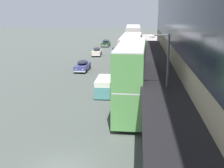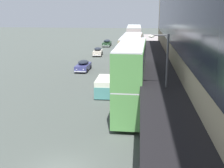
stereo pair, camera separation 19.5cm
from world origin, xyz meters
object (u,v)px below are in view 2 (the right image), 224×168
object	(u,v)px
sedan_trailing_near	(83,66)
fire_hydrant	(156,100)
vw_van	(105,85)
sedan_oncoming_rear	(107,43)
street_lamp	(164,79)
transit_bus_kerbside_rear	(134,42)
transit_bus_kerbside_far	(131,56)
sedan_second_near	(117,51)
sedan_lead_mid	(98,52)
transit_bus_kerbside_front	(131,76)
pedestrian_at_kerb	(176,112)

from	to	relation	value
sedan_trailing_near	fire_hydrant	world-z (taller)	sedan_trailing_near
vw_van	fire_hydrant	world-z (taller)	vw_van
sedan_oncoming_rear	street_lamp	size ratio (longest dim) A/B	0.64
transit_bus_kerbside_rear	transit_bus_kerbside_far	xyz separation A→B (m)	(-0.03, -15.26, -0.12)
sedan_oncoming_rear	sedan_second_near	bearing A→B (deg)	-75.18
sedan_lead_mid	street_lamp	bearing A→B (deg)	-75.40
sedan_trailing_near	vw_van	xyz separation A→B (m)	(4.74, -12.83, 0.29)
transit_bus_kerbside_front	pedestrian_at_kerb	xyz separation A→B (m)	(3.97, -2.82, -2.34)
transit_bus_kerbside_rear	pedestrian_at_kerb	xyz separation A→B (m)	(4.27, -32.18, -2.13)
fire_hydrant	vw_van	bearing A→B (deg)	149.67
sedan_second_near	fire_hydrant	bearing A→B (deg)	-78.96
sedan_oncoming_rear	transit_bus_kerbside_far	bearing A→B (deg)	-78.50
transit_bus_kerbside_front	fire_hydrant	xyz separation A→B (m)	(2.56, 2.44, -3.02)
transit_bus_kerbside_front	sedan_second_near	distance (m)	35.29
sedan_oncoming_rear	sedan_second_near	world-z (taller)	sedan_oncoming_rear
sedan_lead_mid	sedan_oncoming_rear	distance (m)	14.59
vw_van	sedan_lead_mid	bearing A→B (deg)	99.17
transit_bus_kerbside_rear	transit_bus_kerbside_far	world-z (taller)	transit_bus_kerbside_rear
sedan_oncoming_rear	fire_hydrant	xyz separation A→B (m)	(9.76, -45.42, -0.30)
sedan_oncoming_rear	street_lamp	world-z (taller)	street_lamp
sedan_trailing_near	transit_bus_kerbside_front	bearing A→B (deg)	-67.14
transit_bus_kerbside_rear	vw_van	xyz separation A→B (m)	(-2.78, -23.62, -2.21)
vw_van	sedan_trailing_near	bearing A→B (deg)	110.30
transit_bus_kerbside_rear	sedan_lead_mid	distance (m)	8.59
sedan_lead_mid	fire_hydrant	world-z (taller)	sedan_lead_mid
sedan_oncoming_rear	fire_hydrant	bearing A→B (deg)	-77.88
pedestrian_at_kerb	street_lamp	world-z (taller)	street_lamp
transit_bus_kerbside_front	vw_van	xyz separation A→B (m)	(-3.09, 5.74, -2.42)
transit_bus_kerbside_rear	sedan_second_near	distance (m)	7.09
sedan_lead_mid	transit_bus_kerbside_far	bearing A→B (deg)	-69.42
fire_hydrant	sedan_oncoming_rear	bearing A→B (deg)	102.12
transit_bus_kerbside_front	vw_van	size ratio (longest dim) A/B	2.44
sedan_lead_mid	fire_hydrant	bearing A→B (deg)	-71.88
sedan_oncoming_rear	sedan_second_near	xyz separation A→B (m)	(3.41, -12.89, -0.04)
transit_bus_kerbside_front	transit_bus_kerbside_rear	distance (m)	29.36
vw_van	transit_bus_kerbside_far	bearing A→B (deg)	71.76
transit_bus_kerbside_front	transit_bus_kerbside_far	bearing A→B (deg)	91.35
transit_bus_kerbside_front	fire_hydrant	world-z (taller)	transit_bus_kerbside_front
transit_bus_kerbside_rear	sedan_lead_mid	bearing A→B (deg)	151.59
sedan_second_near	pedestrian_at_kerb	bearing A→B (deg)	-78.40
fire_hydrant	sedan_trailing_near	bearing A→B (deg)	122.78
transit_bus_kerbside_front	sedan_trailing_near	world-z (taller)	transit_bus_kerbside_front
transit_bus_kerbside_rear	pedestrian_at_kerb	size ratio (longest dim) A/B	5.03
transit_bus_kerbside_far	transit_bus_kerbside_front	bearing A→B (deg)	-88.65
pedestrian_at_kerb	fire_hydrant	xyz separation A→B (m)	(-1.41, 5.25, -0.69)
sedan_trailing_near	fire_hydrant	xyz separation A→B (m)	(10.39, -16.13, -0.31)
transit_bus_kerbside_rear	pedestrian_at_kerb	world-z (taller)	transit_bus_kerbside_rear
transit_bus_kerbside_rear	sedan_second_near	world-z (taller)	transit_bus_kerbside_rear
sedan_lead_mid	sedan_trailing_near	distance (m)	14.71
sedan_second_near	transit_bus_kerbside_rear	bearing A→B (deg)	-58.13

